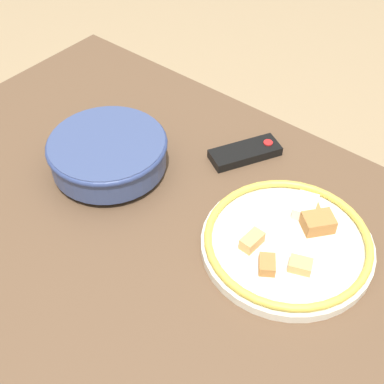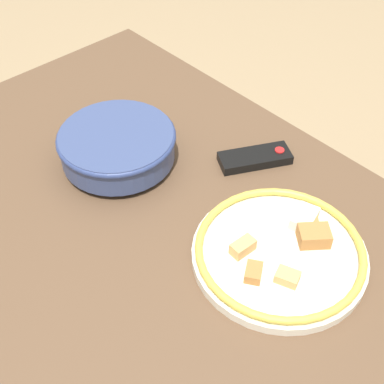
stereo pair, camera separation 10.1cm
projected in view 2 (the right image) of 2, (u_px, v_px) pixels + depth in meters
dining_table at (154, 260)px, 1.06m from camera, size 1.27×0.87×0.75m
noodle_bowl at (117, 145)px, 1.09m from camera, size 0.24×0.24×0.08m
food_plate at (281, 252)px, 0.93m from camera, size 0.31×0.31×0.05m
tv_remote at (256, 158)px, 1.12m from camera, size 0.12×0.16×0.02m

